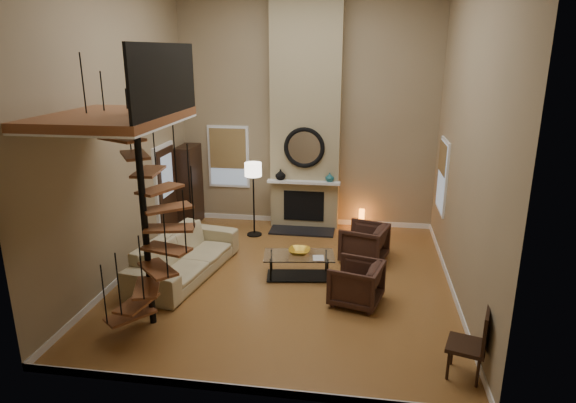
# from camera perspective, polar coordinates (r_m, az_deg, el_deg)

# --- Properties ---
(ground) EXTENTS (6.00, 6.50, 0.01)m
(ground) POSITION_cam_1_polar(r_m,az_deg,el_deg) (9.37, -0.38, -8.96)
(ground) COLOR #AB7337
(ground) RESTS_ON ground
(back_wall) EXTENTS (6.00, 0.02, 5.50)m
(back_wall) POSITION_cam_1_polar(r_m,az_deg,el_deg) (11.72, 2.15, 10.38)
(back_wall) COLOR #968260
(back_wall) RESTS_ON ground
(front_wall) EXTENTS (6.00, 0.02, 5.50)m
(front_wall) POSITION_cam_1_polar(r_m,az_deg,el_deg) (5.41, -5.88, 2.54)
(front_wall) COLOR #968260
(front_wall) RESTS_ON ground
(left_wall) EXTENTS (0.02, 6.50, 5.50)m
(left_wall) POSITION_cam_1_polar(r_m,az_deg,el_deg) (9.48, -18.81, 7.94)
(left_wall) COLOR #968260
(left_wall) RESTS_ON ground
(right_wall) EXTENTS (0.02, 6.50, 5.50)m
(right_wall) POSITION_cam_1_polar(r_m,az_deg,el_deg) (8.59, 19.92, 6.98)
(right_wall) COLOR #968260
(right_wall) RESTS_ON ground
(baseboard_back) EXTENTS (6.00, 0.02, 0.12)m
(baseboard_back) POSITION_cam_1_polar(r_m,az_deg,el_deg) (12.31, 2.01, -2.16)
(baseboard_back) COLOR white
(baseboard_back) RESTS_ON ground
(baseboard_front) EXTENTS (6.00, 0.02, 0.12)m
(baseboard_front) POSITION_cam_1_polar(r_m,az_deg,el_deg) (6.62, -5.11, -20.62)
(baseboard_front) COLOR white
(baseboard_front) RESTS_ON ground
(baseboard_left) EXTENTS (0.02, 6.50, 0.12)m
(baseboard_left) POSITION_cam_1_polar(r_m,az_deg,el_deg) (10.21, -17.33, -7.12)
(baseboard_left) COLOR white
(baseboard_left) RESTS_ON ground
(baseboard_right) EXTENTS (0.02, 6.50, 0.12)m
(baseboard_right) POSITION_cam_1_polar(r_m,az_deg,el_deg) (9.39, 18.21, -9.37)
(baseboard_right) COLOR white
(baseboard_right) RESTS_ON ground
(chimney_breast) EXTENTS (1.60, 0.38, 5.50)m
(chimney_breast) POSITION_cam_1_polar(r_m,az_deg,el_deg) (11.54, 2.04, 10.28)
(chimney_breast) COLOR #9D8D66
(chimney_breast) RESTS_ON ground
(hearth) EXTENTS (1.50, 0.60, 0.04)m
(hearth) POSITION_cam_1_polar(r_m,az_deg,el_deg) (11.70, 1.61, -3.41)
(hearth) COLOR black
(hearth) RESTS_ON ground
(firebox) EXTENTS (0.95, 0.02, 0.72)m
(firebox) POSITION_cam_1_polar(r_m,az_deg,el_deg) (11.80, 1.81, -0.51)
(firebox) COLOR black
(firebox) RESTS_ON chimney_breast
(mantel) EXTENTS (1.70, 0.18, 0.06)m
(mantel) POSITION_cam_1_polar(r_m,az_deg,el_deg) (11.56, 1.79, 2.21)
(mantel) COLOR white
(mantel) RESTS_ON chimney_breast
(mirror_frame) EXTENTS (0.94, 0.10, 0.94)m
(mirror_frame) POSITION_cam_1_polar(r_m,az_deg,el_deg) (11.44, 1.86, 6.17)
(mirror_frame) COLOR black
(mirror_frame) RESTS_ON chimney_breast
(mirror_disc) EXTENTS (0.80, 0.01, 0.80)m
(mirror_disc) POSITION_cam_1_polar(r_m,az_deg,el_deg) (11.45, 1.87, 6.18)
(mirror_disc) COLOR white
(mirror_disc) RESTS_ON chimney_breast
(vase_left) EXTENTS (0.24, 0.24, 0.25)m
(vase_left) POSITION_cam_1_polar(r_m,az_deg,el_deg) (11.64, -0.87, 3.10)
(vase_left) COLOR black
(vase_left) RESTS_ON mantel
(vase_right) EXTENTS (0.20, 0.20, 0.21)m
(vase_right) POSITION_cam_1_polar(r_m,az_deg,el_deg) (11.51, 4.79, 2.79)
(vase_right) COLOR #1A565C
(vase_right) RESTS_ON mantel
(window_back) EXTENTS (1.02, 0.06, 1.52)m
(window_back) POSITION_cam_1_polar(r_m,az_deg,el_deg) (12.24, -6.83, 5.20)
(window_back) COLOR white
(window_back) RESTS_ON back_wall
(window_right) EXTENTS (0.06, 1.02, 1.52)m
(window_right) POSITION_cam_1_polar(r_m,az_deg,el_deg) (10.73, 17.27, 2.92)
(window_right) COLOR white
(window_right) RESTS_ON right_wall
(entry_door) EXTENTS (0.10, 1.05, 2.16)m
(entry_door) POSITION_cam_1_polar(r_m,az_deg,el_deg) (11.40, -13.74, 1.00)
(entry_door) COLOR white
(entry_door) RESTS_ON ground
(loft) EXTENTS (1.70, 2.20, 1.09)m
(loft) POSITION_cam_1_polar(r_m,az_deg,el_deg) (7.39, -18.83, 9.43)
(loft) COLOR brown
(loft) RESTS_ON left_wall
(spiral_stair) EXTENTS (1.47, 1.47, 4.06)m
(spiral_stair) POSITION_cam_1_polar(r_m,az_deg,el_deg) (7.59, -16.01, -1.41)
(spiral_stair) COLOR black
(spiral_stair) RESTS_ON ground
(hutch) EXTENTS (0.41, 0.86, 1.93)m
(hutch) POSITION_cam_1_polar(r_m,az_deg,el_deg) (12.29, -11.21, 1.82)
(hutch) COLOR black
(hutch) RESTS_ON ground
(sofa) EXTENTS (1.45, 2.77, 0.77)m
(sofa) POSITION_cam_1_polar(r_m,az_deg,el_deg) (9.61, -11.72, -6.03)
(sofa) COLOR tan
(sofa) RESTS_ON ground
(armchair_near) EXTENTS (1.07, 1.05, 0.78)m
(armchair_near) POSITION_cam_1_polar(r_m,az_deg,el_deg) (10.17, 9.12, -4.82)
(armchair_near) COLOR #3B231B
(armchair_near) RESTS_ON ground
(armchair_far) EXTENTS (0.99, 0.98, 0.74)m
(armchair_far) POSITION_cam_1_polar(r_m,az_deg,el_deg) (8.49, 8.29, -9.34)
(armchair_far) COLOR #3B231B
(armchair_far) RESTS_ON ground
(coffee_table) EXTENTS (1.38, 0.83, 0.48)m
(coffee_table) POSITION_cam_1_polar(r_m,az_deg,el_deg) (9.36, 1.26, -7.04)
(coffee_table) COLOR silver
(coffee_table) RESTS_ON ground
(bowl) EXTENTS (0.40, 0.40, 0.10)m
(bowl) POSITION_cam_1_polar(r_m,az_deg,el_deg) (9.32, 1.31, -5.72)
(bowl) COLOR gold
(bowl) RESTS_ON coffee_table
(book) EXTENTS (0.24, 0.29, 0.03)m
(book) POSITION_cam_1_polar(r_m,az_deg,el_deg) (9.11, 3.34, -6.52)
(book) COLOR gray
(book) RESTS_ON coffee_table
(floor_lamp) EXTENTS (0.38, 0.38, 1.70)m
(floor_lamp) POSITION_cam_1_polar(r_m,az_deg,el_deg) (11.12, -4.00, 3.00)
(floor_lamp) COLOR black
(floor_lamp) RESTS_ON ground
(accent_lamp) EXTENTS (0.13, 0.13, 0.47)m
(accent_lamp) POSITION_cam_1_polar(r_m,az_deg,el_deg) (11.95, 8.40, -1.98)
(accent_lamp) COLOR orange
(accent_lamp) RESTS_ON ground
(side_chair) EXTENTS (0.59, 0.59, 1.00)m
(side_chair) POSITION_cam_1_polar(r_m,az_deg,el_deg) (7.01, 20.52, -14.78)
(side_chair) COLOR black
(side_chair) RESTS_ON ground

